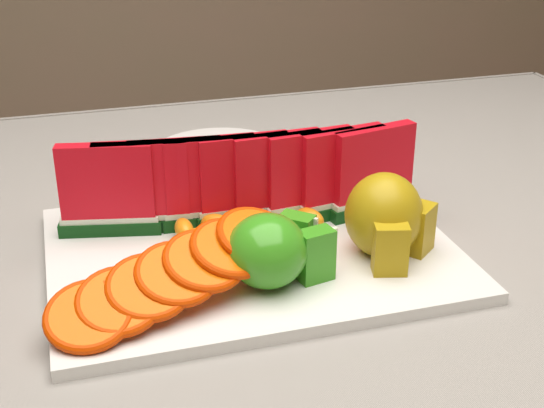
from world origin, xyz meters
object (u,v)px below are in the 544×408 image
(pear_cluster, at_px, (386,218))
(side_plate, at_px, (219,153))
(platter, at_px, (252,252))
(apple_cluster, at_px, (274,250))

(pear_cluster, distance_m, side_plate, 0.34)
(platter, distance_m, pear_cluster, 0.14)
(apple_cluster, xyz_separation_m, pear_cluster, (0.12, 0.02, 0.01))
(platter, bearing_deg, pear_cluster, -21.04)
(apple_cluster, relative_size, pear_cluster, 1.16)
(apple_cluster, height_order, side_plate, apple_cluster)
(side_plate, bearing_deg, platter, -96.05)
(platter, xyz_separation_m, side_plate, (0.03, 0.28, -0.00))
(pear_cluster, bearing_deg, side_plate, 105.85)
(side_plate, bearing_deg, apple_cluster, -94.43)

